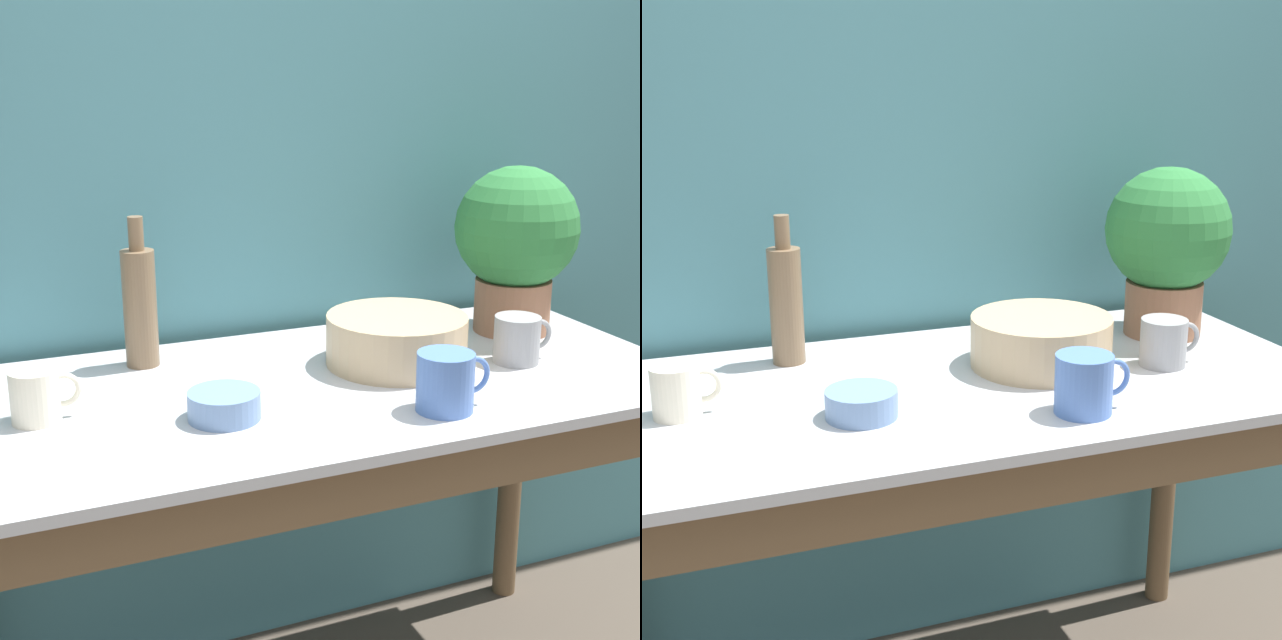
% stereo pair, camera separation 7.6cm
% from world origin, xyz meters
% --- Properties ---
extents(wall_back, '(6.00, 0.05, 2.40)m').
position_xyz_m(wall_back, '(0.00, 0.73, 1.20)').
color(wall_back, teal).
rests_on(wall_back, ground_plane).
extents(counter_table, '(1.41, 0.68, 0.79)m').
position_xyz_m(counter_table, '(0.00, 0.31, 0.64)').
color(counter_table, brown).
rests_on(counter_table, ground_plane).
extents(potted_plant, '(0.27, 0.27, 0.37)m').
position_xyz_m(potted_plant, '(0.52, 0.47, 1.00)').
color(potted_plant, '#8C5B42').
rests_on(potted_plant, counter_table).
extents(bowl_wash_large, '(0.28, 0.28, 0.10)m').
position_xyz_m(bowl_wash_large, '(0.18, 0.37, 0.84)').
color(bowl_wash_large, tan).
rests_on(bowl_wash_large, counter_table).
extents(bottle_tall, '(0.07, 0.07, 0.30)m').
position_xyz_m(bottle_tall, '(-0.29, 0.56, 0.91)').
color(bottle_tall, brown).
rests_on(bottle_tall, counter_table).
extents(mug_blue, '(0.14, 0.10, 0.10)m').
position_xyz_m(mug_blue, '(0.14, 0.12, 0.84)').
color(mug_blue, '#4C70B7').
rests_on(mug_blue, counter_table).
extents(mug_grey, '(0.13, 0.09, 0.09)m').
position_xyz_m(mug_grey, '(0.41, 0.29, 0.84)').
color(mug_grey, gray).
rests_on(mug_grey, counter_table).
extents(mug_cream, '(0.12, 0.08, 0.09)m').
position_xyz_m(mug_cream, '(-0.51, 0.34, 0.83)').
color(mug_cream, beige).
rests_on(mug_cream, counter_table).
extents(bowl_small_blue, '(0.12, 0.12, 0.05)m').
position_xyz_m(bowl_small_blue, '(-0.22, 0.23, 0.81)').
color(bowl_small_blue, '#6684B2').
rests_on(bowl_small_blue, counter_table).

